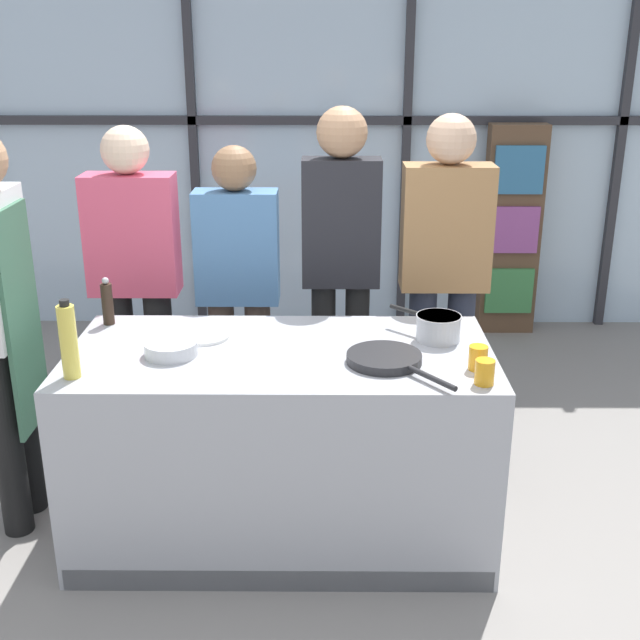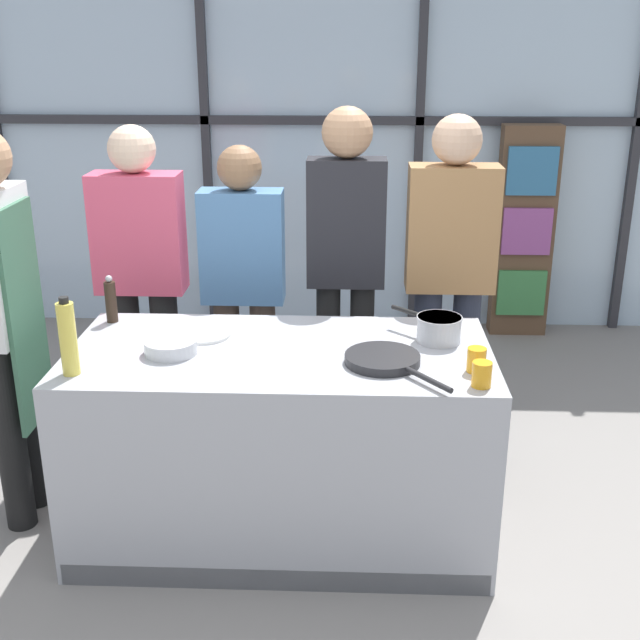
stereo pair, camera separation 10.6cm
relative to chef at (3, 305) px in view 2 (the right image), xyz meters
The scene contains 17 objects.
ground_plane 1.59m from the chef, ahead, with size 18.00×18.00×0.00m, color gray.
back_window_wall 2.98m from the chef, 66.15° to the left, with size 6.40×0.10×2.80m.
bookshelf 3.73m from the chef, 42.65° to the left, with size 0.41×0.19×1.53m.
demo_island 1.34m from the chef, ahead, with size 1.78×0.87×0.88m.
chef is the anchor object (origin of this frame).
spectator_far_left 0.89m from the chef, 63.36° to the left, with size 0.46×0.24×1.71m.
spectator_center_left 1.23m from the chef, 40.31° to the left, with size 0.43×0.23×1.61m.
spectator_center_right 1.66m from the chef, 28.32° to the left, with size 0.40×0.25×1.80m.
spectator_far_right 2.15m from the chef, 21.54° to the left, with size 0.45×0.25×1.77m.
frying_pan 1.65m from the chef, ahead, with size 0.40×0.48×0.04m.
saucepan 1.87m from the chef, ahead, with size 0.30×0.29×0.11m.
white_plate 0.87m from the chef, ahead, with size 0.22×0.22×0.01m, color white.
mixing_bowl 0.77m from the chef, 10.36° to the right, with size 0.22×0.22×0.06m.
oil_bottle 0.54m from the chef, 41.58° to the right, with size 0.07×0.07×0.32m.
pepper_grinder 0.46m from the chef, 30.74° to the left, with size 0.05×0.05×0.22m.
juice_glass_near 2.03m from the chef, 11.77° to the right, with size 0.07×0.07×0.10m, color orange.
juice_glass_far 2.01m from the chef, ahead, with size 0.07×0.07×0.10m, color orange.
Camera 2 is at (0.30, -3.11, 2.15)m, focal length 45.00 mm.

